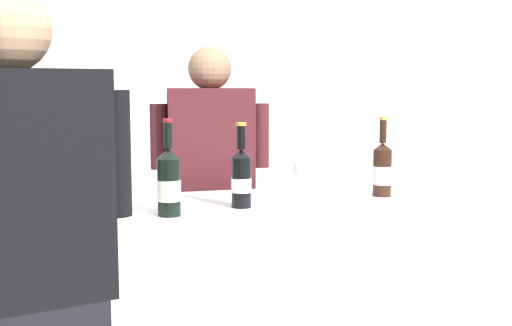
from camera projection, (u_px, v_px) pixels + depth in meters
name	position (u px, v px, depth m)	size (l,w,h in m)	color
wall_back	(134.00, 92.00, 4.87)	(8.00, 0.10, 2.80)	silver
wine_bottle_0	(169.00, 182.00, 2.21)	(0.08, 0.08, 0.33)	black
wine_bottle_1	(241.00, 177.00, 2.37)	(0.07, 0.07, 0.31)	black
wine_bottle_2	(116.00, 182.00, 2.26)	(0.08, 0.08, 0.31)	black
wine_bottle_3	(75.00, 175.00, 2.40)	(0.08, 0.08, 0.31)	black
wine_bottle_4	(382.00, 169.00, 2.61)	(0.08, 0.08, 0.32)	black
wine_bottle_5	(1.00, 174.00, 2.35)	(0.08, 0.08, 0.33)	black
wine_bottle_6	(8.00, 175.00, 2.27)	(0.08, 0.08, 0.35)	black
wine_glass	(303.00, 172.00, 2.39)	(0.07, 0.07, 0.18)	silver
person_server	(211.00, 227.00, 3.05)	(0.54, 0.29, 1.62)	black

